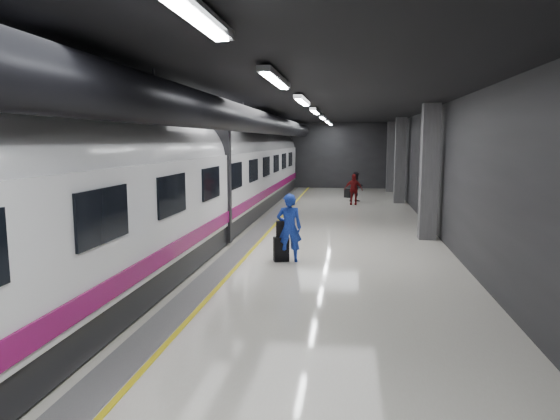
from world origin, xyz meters
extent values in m
plane|color=silver|center=(0.00, 0.00, 0.00)|extent=(40.00, 40.00, 0.00)
cube|color=black|center=(0.00, 0.00, 4.50)|extent=(10.00, 40.00, 0.02)
cube|color=#28282B|center=(0.00, 20.00, 2.25)|extent=(10.00, 0.02, 4.50)
cube|color=#28282B|center=(-5.00, 0.00, 2.25)|extent=(0.02, 40.00, 4.50)
cube|color=#28282B|center=(5.00, 0.00, 2.25)|extent=(0.02, 40.00, 4.50)
cube|color=slate|center=(-1.35, 0.00, 0.01)|extent=(0.65, 39.80, 0.01)
cube|color=yellow|center=(-0.95, 0.00, 0.01)|extent=(0.10, 39.80, 0.01)
cylinder|color=black|center=(-1.30, 0.00, 3.95)|extent=(0.80, 38.00, 0.80)
cube|color=silver|center=(0.60, -11.00, 4.40)|extent=(0.22, 2.60, 0.10)
cube|color=silver|center=(0.60, -6.00, 4.40)|extent=(0.22, 2.60, 0.10)
cube|color=silver|center=(0.60, -1.00, 4.40)|extent=(0.22, 2.60, 0.10)
cube|color=silver|center=(0.60, 4.00, 4.40)|extent=(0.22, 2.60, 0.10)
cube|color=silver|center=(0.60, 9.00, 4.40)|extent=(0.22, 2.60, 0.10)
cube|color=silver|center=(0.60, 14.00, 4.40)|extent=(0.22, 2.60, 0.10)
cube|color=silver|center=(0.60, 18.00, 4.40)|extent=(0.22, 2.60, 0.10)
cube|color=#515154|center=(4.55, 2.00, 2.25)|extent=(0.55, 0.55, 4.50)
cube|color=#515154|center=(4.55, 12.00, 2.25)|extent=(0.55, 0.55, 4.50)
cube|color=#515154|center=(4.55, 18.00, 2.25)|extent=(0.55, 0.55, 4.50)
cube|color=black|center=(-3.25, 0.00, 0.35)|extent=(2.80, 38.00, 0.60)
cube|color=white|center=(-3.25, 0.00, 1.75)|extent=(2.90, 38.00, 2.20)
cylinder|color=white|center=(-3.25, 0.00, 2.70)|extent=(2.80, 38.00, 2.80)
cube|color=#7F0B50|center=(-1.78, 0.00, 0.95)|extent=(0.04, 38.00, 0.35)
cube|color=black|center=(-3.25, 0.00, 2.00)|extent=(3.05, 0.25, 3.80)
cube|color=black|center=(-1.78, -8.00, 2.15)|extent=(0.05, 1.60, 0.85)
cube|color=black|center=(-1.78, -5.00, 2.15)|extent=(0.05, 1.60, 0.85)
cube|color=black|center=(-1.78, -2.00, 2.15)|extent=(0.05, 1.60, 0.85)
cube|color=black|center=(-1.78, 1.00, 2.15)|extent=(0.05, 1.60, 0.85)
cube|color=black|center=(-1.78, 4.00, 2.15)|extent=(0.05, 1.60, 0.85)
cube|color=black|center=(-1.78, 7.00, 2.15)|extent=(0.05, 1.60, 0.85)
cube|color=black|center=(-1.78, 10.00, 2.15)|extent=(0.05, 1.60, 0.85)
cube|color=black|center=(-1.78, 13.00, 2.15)|extent=(0.05, 1.60, 0.85)
cube|color=black|center=(-1.78, 16.00, 2.15)|extent=(0.05, 1.60, 0.85)
imported|color=blue|center=(0.34, -1.82, 0.94)|extent=(0.74, 0.53, 1.88)
cube|color=black|center=(0.12, -1.81, 0.33)|extent=(0.47, 0.37, 0.67)
cube|color=black|center=(0.14, -1.79, 0.89)|extent=(0.35, 0.22, 0.44)
imported|color=black|center=(2.30, 12.16, 0.81)|extent=(1.00, 0.95, 1.62)
imported|color=maroon|center=(2.13, 10.86, 0.79)|extent=(0.96, 0.46, 1.59)
cube|color=black|center=(1.82, 14.06, 0.27)|extent=(0.42, 0.35, 0.53)
camera|label=1|loc=(1.97, -15.10, 3.29)|focal=32.00mm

